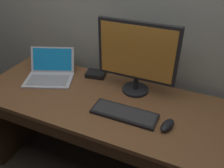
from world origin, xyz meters
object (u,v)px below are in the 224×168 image
object	(u,v)px
external_monitor	(137,56)
external_drive_box	(96,74)
laptop_silver	(50,72)
wired_keyboard	(124,113)
computer_mouse	(167,125)

from	to	relation	value
external_monitor	external_drive_box	xyz separation A→B (m)	(-0.35, 0.08, -0.26)
laptop_silver	external_drive_box	bearing A→B (deg)	26.49
external_monitor	external_drive_box	bearing A→B (deg)	167.28
external_drive_box	wired_keyboard	bearing A→B (deg)	-42.53
laptop_silver	wired_keyboard	world-z (taller)	laptop_silver
laptop_silver	computer_mouse	distance (m)	0.96
computer_mouse	laptop_silver	bearing A→B (deg)	-176.36
external_monitor	external_drive_box	distance (m)	0.44
laptop_silver	external_drive_box	distance (m)	0.35
external_drive_box	computer_mouse	bearing A→B (deg)	-28.78
laptop_silver	external_monitor	bearing A→B (deg)	6.59
external_monitor	computer_mouse	world-z (taller)	external_monitor
laptop_silver	computer_mouse	size ratio (longest dim) A/B	3.53
computer_mouse	external_drive_box	bearing A→B (deg)	166.53
wired_keyboard	computer_mouse	distance (m)	0.26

